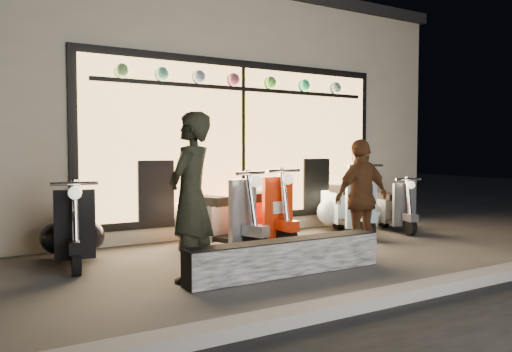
{
  "coord_description": "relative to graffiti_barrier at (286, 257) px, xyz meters",
  "views": [
    {
      "loc": [
        -3.19,
        -5.26,
        1.41
      ],
      "look_at": [
        0.27,
        0.6,
        1.05
      ],
      "focal_mm": 35.0,
      "sensor_mm": 36.0,
      "label": 1
    }
  ],
  "objects": [
    {
      "name": "scooter_grey",
      "position": [
        3.37,
        1.73,
        0.16
      ],
      "size": [
        0.64,
        1.27,
        0.9
      ],
      "rotation": [
        0.0,
        0.0,
        -0.28
      ],
      "color": "black",
      "rests_on": "ground"
    },
    {
      "name": "scooter_red",
      "position": [
        0.68,
        1.86,
        0.24
      ],
      "size": [
        0.54,
        1.53,
        1.09
      ],
      "rotation": [
        0.0,
        0.0,
        0.06
      ],
      "color": "black",
      "rests_on": "ground"
    },
    {
      "name": "kerb",
      "position": [
        0.07,
        -1.35,
        -0.14
      ],
      "size": [
        40.0,
        0.25,
        0.12
      ],
      "primitive_type": "cube",
      "color": "slate",
      "rests_on": "ground"
    },
    {
      "name": "scooter_blue",
      "position": [
        2.5,
        1.91,
        0.25
      ],
      "size": [
        0.81,
        1.58,
        1.13
      ],
      "rotation": [
        0.0,
        0.0,
        -0.29
      ],
      "color": "black",
      "rests_on": "ground"
    },
    {
      "name": "graffiti_barrier",
      "position": [
        0.0,
        0.0,
        0.0
      ],
      "size": [
        2.44,
        0.28,
        0.4
      ],
      "primitive_type": "cube",
      "color": "black",
      "rests_on": "ground"
    },
    {
      "name": "scooter_black",
      "position": [
        -1.95,
        1.86,
        0.2
      ],
      "size": [
        0.58,
        1.42,
        1.01
      ],
      "rotation": [
        0.0,
        0.0,
        -0.14
      ],
      "color": "black",
      "rests_on": "ground"
    },
    {
      "name": "ground",
      "position": [
        0.07,
        0.65,
        -0.2
      ],
      "size": [
        40.0,
        40.0,
        0.0
      ],
      "primitive_type": "plane",
      "color": "#383533",
      "rests_on": "ground"
    },
    {
      "name": "man",
      "position": [
        -1.02,
        0.31,
        0.71
      ],
      "size": [
        0.78,
        0.76,
        1.81
      ],
      "primitive_type": "imported",
      "rotation": [
        0.0,
        0.0,
        3.85
      ],
      "color": "black",
      "rests_on": "ground"
    },
    {
      "name": "shop_building",
      "position": [
        0.07,
        5.63,
        1.9
      ],
      "size": [
        10.2,
        6.23,
        4.2
      ],
      "color": "beige",
      "rests_on": "ground"
    },
    {
      "name": "scooter_silver",
      "position": [
        -0.13,
        1.67,
        0.23
      ],
      "size": [
        0.83,
        1.5,
        1.08
      ],
      "rotation": [
        0.0,
        0.0,
        0.35
      ],
      "color": "black",
      "rests_on": "ground"
    },
    {
      "name": "woman",
      "position": [
        1.42,
        0.33,
        0.58
      ],
      "size": [
        0.93,
        0.43,
        1.55
      ],
      "primitive_type": "imported",
      "rotation": [
        0.0,
        0.0,
        3.2
      ],
      "color": "#52301A",
      "rests_on": "ground"
    }
  ]
}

